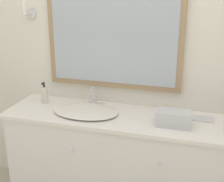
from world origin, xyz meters
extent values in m
cube|color=silver|center=(0.00, 0.59, 1.27)|extent=(8.00, 0.06, 2.55)
cube|color=#997A56|center=(-0.15, 0.54, 1.44)|extent=(1.13, 0.04, 0.81)
cube|color=#9EA8B2|center=(-0.15, 0.52, 1.44)|extent=(1.04, 0.01, 0.72)
cylinder|color=silver|center=(-0.89, 0.55, 1.62)|extent=(0.09, 0.01, 0.09)
cylinder|color=silver|center=(-0.89, 0.50, 1.62)|extent=(0.02, 0.10, 0.02)
cylinder|color=white|center=(-0.89, 0.45, 1.69)|extent=(0.02, 0.02, 0.14)
cube|color=silver|center=(0.00, 0.30, 0.43)|extent=(1.85, 0.50, 0.86)
cube|color=silver|center=(0.00, 0.30, 0.87)|extent=(1.91, 0.53, 0.03)
sphere|color=silver|center=(-0.33, 0.04, 0.67)|extent=(0.02, 0.02, 0.02)
sphere|color=silver|center=(0.33, 0.04, 0.67)|extent=(0.02, 0.02, 0.02)
ellipsoid|color=silver|center=(-0.31, 0.27, 0.90)|extent=(0.53, 0.35, 0.03)
cylinder|color=silver|center=(-0.31, 0.46, 0.90)|extent=(0.06, 0.06, 0.03)
cylinder|color=silver|center=(-0.31, 0.46, 0.98)|extent=(0.02, 0.02, 0.12)
cylinder|color=silver|center=(-0.31, 0.43, 1.04)|extent=(0.02, 0.07, 0.02)
cylinder|color=white|center=(-0.38, 0.46, 0.92)|extent=(0.06, 0.02, 0.02)
cylinder|color=white|center=(-0.23, 0.46, 0.92)|extent=(0.06, 0.02, 0.02)
cylinder|color=beige|center=(-0.73, 0.39, 0.96)|extent=(0.06, 0.06, 0.14)
cylinder|color=black|center=(-0.73, 0.39, 1.05)|extent=(0.02, 0.02, 0.04)
cube|color=black|center=(-0.73, 0.38, 1.06)|extent=(0.02, 0.03, 0.01)
cube|color=#BCBCC1|center=(0.39, 0.23, 0.94)|extent=(0.25, 0.13, 0.12)
cube|color=black|center=(0.39, 0.17, 0.94)|extent=(0.18, 0.01, 0.08)
cube|color=silver|center=(0.59, 0.41, 0.89)|extent=(0.18, 0.11, 0.01)
camera|label=1|loc=(0.55, -1.88, 1.87)|focal=50.00mm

